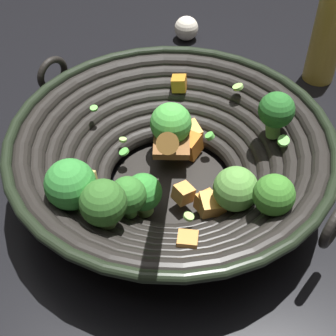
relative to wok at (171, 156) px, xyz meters
The scene contains 4 objects.
ground_plane 0.06m from the wok, 107.87° to the left, with size 4.00×4.00×0.00m, color black.
wok is the anchor object (origin of this frame).
cooking_oil_bottle 0.37m from the wok, 64.82° to the left, with size 0.05×0.05×0.21m.
garlic_bulb 0.40m from the wok, 104.63° to the left, with size 0.05×0.05×0.05m, color silver.
Camera 1 is at (0.15, -0.43, 0.50)m, focal length 52.83 mm.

